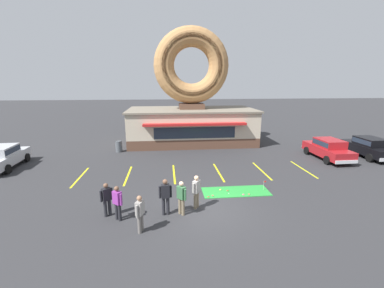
{
  "coord_description": "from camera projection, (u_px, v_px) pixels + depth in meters",
  "views": [
    {
      "loc": [
        -1.71,
        -11.09,
        5.92
      ],
      "look_at": [
        -0.08,
        5.0,
        2.0
      ],
      "focal_mm": 24.0,
      "sensor_mm": 36.0,
      "label": 1
    }
  ],
  "objects": [
    {
      "name": "mini_donut_far_left",
      "position": [
        227.0,
        191.0,
        14.24
      ],
      "size": [
        0.13,
        0.13,
        0.04
      ],
      "primitive_type": "torus",
      "color": "brown",
      "rests_on": "putting_mat"
    },
    {
      "name": "mini_donut_mid_left",
      "position": [
        208.0,
        197.0,
        13.48
      ],
      "size": [
        0.13,
        0.13,
        0.04
      ],
      "primitive_type": "torus",
      "color": "brown",
      "rests_on": "putting_mat"
    },
    {
      "name": "car_black",
      "position": [
        368.0,
        146.0,
        20.65
      ],
      "size": [
        1.98,
        4.56,
        1.6
      ],
      "color": "black",
      "rests_on": "ground"
    },
    {
      "name": "mini_donut_near_right",
      "position": [
        243.0,
        195.0,
        13.73
      ],
      "size": [
        0.13,
        0.13,
        0.04
      ],
      "primitive_type": "torus",
      "color": "#D8667F",
      "rests_on": "putting_mat"
    },
    {
      "name": "putting_flag_pin",
      "position": [
        264.0,
        183.0,
        14.26
      ],
      "size": [
        0.13,
        0.01,
        0.55
      ],
      "color": "silver",
      "rests_on": "putting_mat"
    },
    {
      "name": "parking_stripe_left",
      "position": [
        128.0,
        175.0,
        16.69
      ],
      "size": [
        0.12,
        3.6,
        0.01
      ],
      "primitive_type": "cube",
      "color": "yellow",
      "rests_on": "ground"
    },
    {
      "name": "pedestrian_blue_sweater_man",
      "position": [
        181.0,
        196.0,
        11.58
      ],
      "size": [
        0.43,
        0.48,
        1.6
      ],
      "color": "#7F7056",
      "rests_on": "ground"
    },
    {
      "name": "parking_stripe_centre",
      "position": [
        219.0,
        172.0,
        17.28
      ],
      "size": [
        0.12,
        3.6,
        0.01
      ],
      "primitive_type": "cube",
      "color": "yellow",
      "rests_on": "ground"
    },
    {
      "name": "pedestrian_leather_jacket_man",
      "position": [
        196.0,
        190.0,
        12.18
      ],
      "size": [
        0.42,
        0.49,
        1.64
      ],
      "color": "#7F7056",
      "rests_on": "ground"
    },
    {
      "name": "ground_plane",
      "position": [
        204.0,
        209.0,
        12.28
      ],
      "size": [
        160.0,
        160.0,
        0.0
      ],
      "primitive_type": "plane",
      "color": "#2D2D30"
    },
    {
      "name": "pedestrian_clipboard_woman",
      "position": [
        107.0,
        198.0,
        11.46
      ],
      "size": [
        0.5,
        0.42,
        1.57
      ],
      "color": "#232328",
      "rests_on": "ground"
    },
    {
      "name": "golf_ball",
      "position": [
        229.0,
        194.0,
        13.85
      ],
      "size": [
        0.04,
        0.04,
        0.04
      ],
      "primitive_type": "sphere",
      "color": "white",
      "rests_on": "putting_mat"
    },
    {
      "name": "trash_bin",
      "position": [
        119.0,
        146.0,
        22.2
      ],
      "size": [
        0.57,
        0.57,
        0.97
      ],
      "color": "#51565B",
      "rests_on": "ground"
    },
    {
      "name": "pedestrian_hooded_kid",
      "position": [
        117.0,
        202.0,
        11.11
      ],
      "size": [
        0.47,
        0.43,
        1.58
      ],
      "color": "#232328",
      "rests_on": "ground"
    },
    {
      "name": "mini_donut_mid_right",
      "position": [
        213.0,
        196.0,
        13.61
      ],
      "size": [
        0.13,
        0.13,
        0.04
      ],
      "primitive_type": "torus",
      "color": "#A5724C",
      "rests_on": "putting_mat"
    },
    {
      "name": "car_red",
      "position": [
        328.0,
        148.0,
        20.09
      ],
      "size": [
        2.02,
        4.58,
        1.6
      ],
      "color": "maroon",
      "rests_on": "ground"
    },
    {
      "name": "parking_stripe_mid_left",
      "position": [
        174.0,
        174.0,
        16.99
      ],
      "size": [
        0.12,
        3.6,
        0.01
      ],
      "primitive_type": "cube",
      "color": "yellow",
      "rests_on": "ground"
    },
    {
      "name": "pedestrian_crossing_woman",
      "position": [
        140.0,
        212.0,
        10.21
      ],
      "size": [
        0.36,
        0.56,
        1.58
      ],
      "color": "slate",
      "rests_on": "ground"
    },
    {
      "name": "putting_mat",
      "position": [
        236.0,
        191.0,
        14.2
      ],
      "size": [
        3.68,
        1.44,
        0.03
      ],
      "primitive_type": "cube",
      "color": "green",
      "rests_on": "ground"
    },
    {
      "name": "parking_stripe_right",
      "position": [
        303.0,
        169.0,
        17.87
      ],
      "size": [
        0.12,
        3.6,
        0.01
      ],
      "primitive_type": "cube",
      "color": "yellow",
      "rests_on": "ground"
    },
    {
      "name": "pedestrian_beanie_man",
      "position": [
        165.0,
        195.0,
        11.54
      ],
      "size": [
        0.59,
        0.28,
        1.72
      ],
      "color": "#232328",
      "rests_on": "ground"
    },
    {
      "name": "parking_stripe_far_left",
      "position": [
        80.0,
        177.0,
        16.4
      ],
      "size": [
        0.12,
        3.6,
        0.01
      ],
      "primitive_type": "cube",
      "color": "yellow",
      "rests_on": "ground"
    },
    {
      "name": "donut_shop_building",
      "position": [
        192.0,
        105.0,
        24.96
      ],
      "size": [
        12.3,
        6.75,
        10.96
      ],
      "color": "brown",
      "rests_on": "ground"
    },
    {
      "name": "parking_stripe_mid_right",
      "position": [
        262.0,
        171.0,
        17.58
      ],
      "size": [
        0.12,
        3.6,
        0.01
      ],
      "primitive_type": "cube",
      "color": "yellow",
      "rests_on": "ground"
    },
    {
      "name": "mini_donut_mid_centre",
      "position": [
        249.0,
        194.0,
        13.77
      ],
      "size": [
        0.13,
        0.13,
        0.04
      ],
      "primitive_type": "torus",
      "color": "#A5724C",
      "rests_on": "putting_mat"
    },
    {
      "name": "mini_donut_near_left",
      "position": [
        220.0,
        190.0,
        14.37
      ],
      "size": [
        0.13,
        0.13,
        0.04
      ],
      "primitive_type": "torus",
      "color": "#E5C666",
      "rests_on": "putting_mat"
    },
    {
      "name": "car_silver",
      "position": [
        3.0,
        156.0,
        17.9
      ],
      "size": [
        2.15,
        4.64,
        1.6
      ],
      "color": "#B2B5BA",
      "rests_on": "ground"
    }
  ]
}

